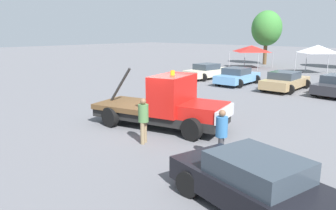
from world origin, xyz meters
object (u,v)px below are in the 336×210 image
tow_truck (167,106)px  parked_car_skyblue (237,76)px  person_at_hood (143,118)px  parked_car_tan (285,81)px  canopy_tent_red (252,49)px  foreground_car (263,188)px  person_near_truck (222,132)px  canopy_tent_white (318,49)px  parked_car_cream (208,71)px  tree_left (267,28)px

tow_truck → parked_car_skyblue: 13.01m
person_at_hood → parked_car_tan: person_at_hood is taller
parked_car_tan → canopy_tent_red: bearing=36.3°
foreground_car → person_at_hood: (-5.53, 1.58, 0.34)m
tow_truck → person_at_hood: tow_truck is taller
person_near_truck → canopy_tent_red: canopy_tent_red is taller
parked_car_skyblue → canopy_tent_white: size_ratio=1.41×
person_at_hood → parked_car_cream: 17.67m
foreground_car → person_at_hood: size_ratio=3.01×
person_near_truck → tree_left: bearing=-89.7°
foreground_car → parked_car_cream: 22.01m
parked_car_tan → tree_left: tree_left is taller
canopy_tent_white → foreground_car: bearing=-74.2°
canopy_tent_red → tree_left: (-0.71, 4.96, 2.26)m
foreground_car → canopy_tent_white: 28.72m
parked_car_skyblue → person_at_hood: bearing=-165.1°
tow_truck → canopy_tent_white: canopy_tent_white is taller
tow_truck → foreground_car: (6.22, -3.65, -0.32)m
parked_car_cream → parked_car_skyblue: 3.81m
parked_car_cream → canopy_tent_white: bearing=-23.7°
parked_car_tan → canopy_tent_red: size_ratio=1.29×
foreground_car → parked_car_tan: size_ratio=1.11×
person_near_truck → person_at_hood: size_ratio=0.99×
tow_truck → parked_car_tan: 12.53m
person_at_hood → canopy_tent_white: bearing=-106.1°
person_near_truck → tree_left: size_ratio=0.26×
tow_truck → canopy_tent_red: (-8.79, 24.04, 1.20)m
canopy_tent_red → person_at_hood: bearing=-70.0°
canopy_tent_red → tree_left: bearing=98.1°
person_near_truck → canopy_tent_white: 26.14m
canopy_tent_white → parked_car_skyblue: bearing=-100.8°
canopy_tent_white → person_near_truck: bearing=-78.1°
person_at_hood → canopy_tent_white: size_ratio=0.55×
tow_truck → person_at_hood: (0.69, -2.07, 0.02)m
tow_truck → canopy_tent_red: size_ratio=1.73×
parked_car_cream → parked_car_tan: bearing=-92.7°
tow_truck → foreground_car: 7.22m
person_at_hood → canopy_tent_white: 26.14m
parked_car_cream → tree_left: 15.97m
person_at_hood → canopy_tent_red: 27.80m
tow_truck → person_at_hood: bearing=-85.0°
tow_truck → canopy_tent_red: bearing=96.5°
person_near_truck → parked_car_cream: bearing=-76.8°
canopy_tent_red → tow_truck: bearing=-69.9°
person_near_truck → parked_car_skyblue: size_ratio=0.39×
parked_car_skyblue → parked_car_tan: size_ratio=0.94×
canopy_tent_white → tree_left: size_ratio=0.47×
parked_car_tan → parked_car_cream: bearing=80.6°
person_near_truck → parked_car_tan: bearing=-98.1°
tow_truck → canopy_tent_red: canopy_tent_red is taller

